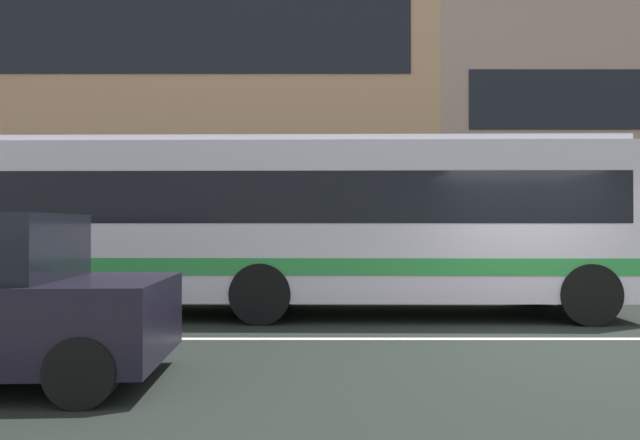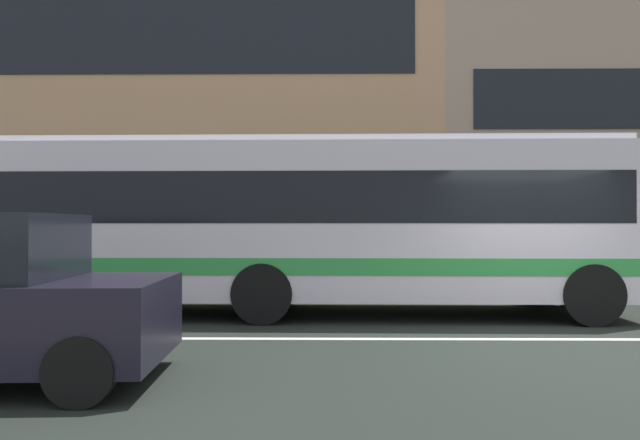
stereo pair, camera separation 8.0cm
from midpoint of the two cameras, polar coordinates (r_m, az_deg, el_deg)
ground_plane at (r=9.08m, az=22.29°, el=-10.74°), size 160.00×160.00×0.00m
lane_centre_line at (r=9.08m, az=22.29°, el=-10.72°), size 60.00×0.16×0.01m
hedge_row_far at (r=14.77m, az=12.66°, el=-5.21°), size 18.99×1.10×0.81m
apartment_block_left at (r=27.03m, az=-17.99°, el=10.89°), size 24.92×11.46×13.89m
transit_bus at (r=10.69m, az=-0.96°, el=0.06°), size 11.32×2.80×3.13m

